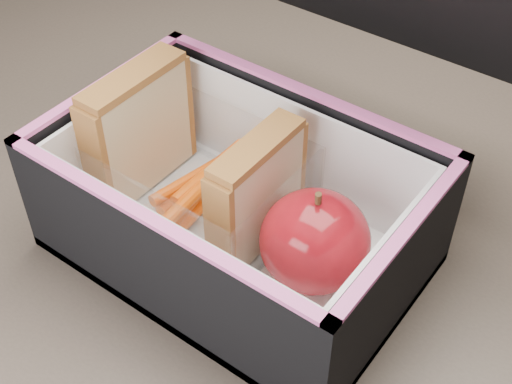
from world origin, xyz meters
TOP-DOWN VIEW (x-y plane):
  - kitchen_table at (0.00, 0.00)m, footprint 1.20×0.80m
  - lunch_bag at (-0.05, -0.04)m, footprint 0.28×0.30m
  - plastic_tub at (-0.10, -0.03)m, footprint 0.17×0.12m
  - sandwich_left at (-0.16, -0.03)m, footprint 0.03×0.10m
  - sandwich_right at (-0.04, -0.03)m, footprint 0.02×0.09m
  - carrot_sticks at (-0.10, -0.03)m, footprint 0.05×0.14m
  - paper_napkin at (0.03, -0.04)m, footprint 0.09×0.09m
  - red_apple at (0.02, -0.04)m, footprint 0.11×0.11m

SIDE VIEW (x-z plane):
  - kitchen_table at x=0.00m, z-range 0.28..1.03m
  - paper_napkin at x=0.03m, z-range 0.76..0.77m
  - carrot_sticks at x=-0.10m, z-range 0.77..0.80m
  - plastic_tub at x=-0.10m, z-range 0.76..0.83m
  - red_apple at x=0.02m, z-range 0.77..0.85m
  - lunch_bag at x=-0.05m, z-range 0.69..0.93m
  - sandwich_right at x=-0.04m, z-range 0.77..0.86m
  - sandwich_left at x=-0.16m, z-range 0.77..0.87m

